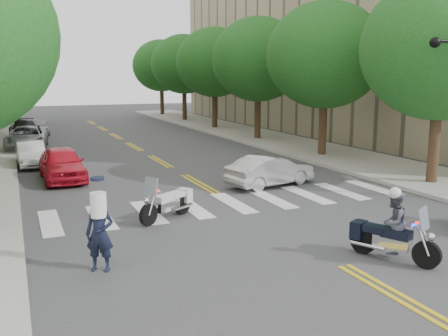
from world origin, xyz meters
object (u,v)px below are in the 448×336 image
motorcycle_police (391,228)px  convertible (270,170)px  officer_standing (100,234)px  motorcycle_parked (170,202)px

motorcycle_police → convertible: bearing=-124.7°
motorcycle_police → officer_standing: size_ratio=1.18×
motorcycle_police → officer_standing: motorcycle_police is taller
motorcycle_police → convertible: 8.66m
motorcycle_parked → officer_standing: 4.53m
motorcycle_police → convertible: motorcycle_police is taller
officer_standing → convertible: 10.28m
motorcycle_police → motorcycle_parked: motorcycle_police is taller
convertible → motorcycle_police: bearing=157.5°
motorcycle_parked → motorcycle_police: bearing=-177.5°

